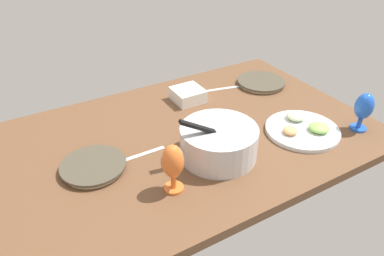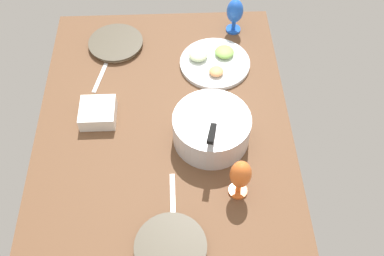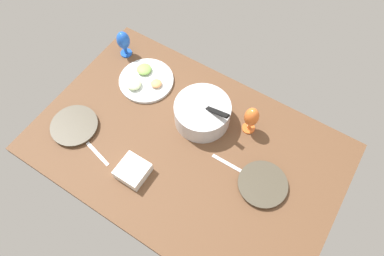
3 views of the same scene
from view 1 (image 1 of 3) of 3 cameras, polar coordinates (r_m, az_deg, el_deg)
The scene contains 10 objects.
ground_plane at distance 159.50cm, azimuth -0.35°, elevation -1.56°, with size 160.00×104.00×4.00cm, color brown.
dinner_plate_left at distance 203.53cm, azimuth 10.71°, elevation 7.00°, with size 25.60×25.60×2.40cm.
dinner_plate_right at distance 143.36cm, azimuth -15.10°, elevation -5.79°, with size 24.72×24.72×2.55cm.
mixing_bowl at distance 142.32cm, azimuth 4.18°, elevation -2.05°, with size 31.42×30.26×20.11cm.
fruit_platter at distance 166.52cm, azimuth 16.86°, elevation -0.09°, with size 31.91×31.91×5.13cm.
hurricane_glass_orange at distance 123.80cm, azimuth -2.99°, elevation -5.56°, with size 7.71×7.71×18.73cm.
hurricane_glass_blue at distance 172.71cm, azimuth 25.20°, elevation 2.85°, with size 7.86×7.86×17.55cm.
square_bowl_white at distance 182.87cm, azimuth -0.63°, elevation 5.29°, with size 14.42×14.42×6.28cm.
fork_by_left_plate at distance 196.32cm, azimuth 4.90°, elevation 6.17°, with size 18.00×1.80×0.60cm, color silver.
fork_by_right_plate at distance 147.75cm, azimuth -7.51°, elevation -3.97°, with size 18.00×1.80×0.60cm, color silver.
Camera 1 is at (65.61, 113.92, 88.33)cm, focal length 34.23 mm.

